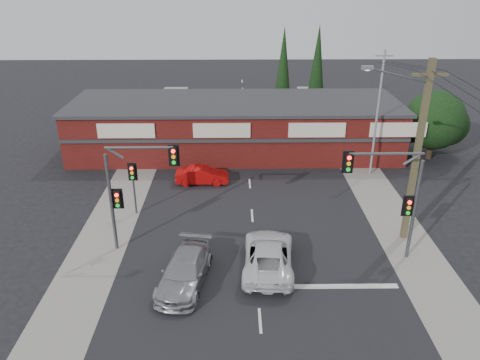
{
  "coord_description": "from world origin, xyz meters",
  "views": [
    {
      "loc": [
        -1.07,
        -19.74,
        13.92
      ],
      "look_at": [
        -0.78,
        3.0,
        3.61
      ],
      "focal_mm": 35.0,
      "sensor_mm": 36.0,
      "label": 1
    }
  ],
  "objects_px": {
    "shop_building": "(235,126)",
    "utility_pole": "(415,148)",
    "red_sedan": "(202,175)",
    "silver_suv": "(185,271)",
    "white_suv": "(268,255)"
  },
  "relations": [
    {
      "from": "shop_building",
      "to": "utility_pole",
      "type": "distance_m",
      "value": 17.15
    },
    {
      "from": "white_suv",
      "to": "red_sedan",
      "type": "bearing_deg",
      "value": -64.48
    },
    {
      "from": "silver_suv",
      "to": "white_suv",
      "type": "bearing_deg",
      "value": 26.7
    },
    {
      "from": "red_sedan",
      "to": "utility_pole",
      "type": "bearing_deg",
      "value": -122.6
    },
    {
      "from": "silver_suv",
      "to": "red_sedan",
      "type": "distance_m",
      "value": 11.59
    },
    {
      "from": "white_suv",
      "to": "silver_suv",
      "type": "height_order",
      "value": "white_suv"
    },
    {
      "from": "red_sedan",
      "to": "silver_suv",
      "type": "bearing_deg",
      "value": 179.26
    },
    {
      "from": "white_suv",
      "to": "utility_pole",
      "type": "relative_size",
      "value": 0.53
    },
    {
      "from": "white_suv",
      "to": "silver_suv",
      "type": "relative_size",
      "value": 1.08
    },
    {
      "from": "white_suv",
      "to": "red_sedan",
      "type": "relative_size",
      "value": 1.43
    },
    {
      "from": "white_suv",
      "to": "red_sedan",
      "type": "height_order",
      "value": "white_suv"
    },
    {
      "from": "silver_suv",
      "to": "utility_pole",
      "type": "relative_size",
      "value": 0.49
    },
    {
      "from": "shop_building",
      "to": "utility_pole",
      "type": "bearing_deg",
      "value": -56.24
    },
    {
      "from": "silver_suv",
      "to": "utility_pole",
      "type": "distance_m",
      "value": 13.39
    },
    {
      "from": "shop_building",
      "to": "utility_pole",
      "type": "height_order",
      "value": "utility_pole"
    }
  ]
}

